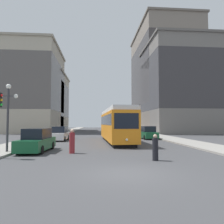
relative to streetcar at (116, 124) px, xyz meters
The scene contains 15 objects.
ground_plane 15.28m from the streetcar, 93.88° to the right, with size 200.00×200.00×0.00m, color #424244.
sidewalk_left 26.95m from the streetcar, 112.10° to the left, with size 3.48×120.00×0.15m, color gray.
sidewalk_right 26.25m from the streetcar, 72.06° to the left, with size 3.48×120.00×0.15m, color gray.
streetcar is the anchor object (origin of this frame).
transit_bus 20.07m from the streetcar, 79.48° to the left, with size 2.72×12.80×3.45m.
parked_car_left_near 7.70m from the streetcar, 158.49° to the left, with size 1.99×4.51×1.82m.
parked_car_left_mid 10.44m from the streetcar, 133.00° to the right, with size 2.09×4.85×1.82m.
parked_car_right_far 6.79m from the streetcar, 41.24° to the left, with size 2.04×4.40×1.82m.
pedestrian_crossing_near 9.79m from the streetcar, 115.48° to the right, with size 0.40×0.40×1.79m.
pedestrian_crossing_far 12.29m from the streetcar, 84.49° to the right, with size 0.35×0.35×1.58m.
lamp_post_left_near 12.44m from the streetcar, 136.51° to the right, with size 1.41×0.36×5.04m.
building_left_corner 44.55m from the streetcar, 116.14° to the left, with size 15.71×16.67×17.18m.
building_left_midblock 34.41m from the streetcar, 122.86° to the left, with size 13.00×18.48×21.21m.
building_right_corner 39.08m from the streetcar, 62.51° to the left, with size 15.03×23.92×29.30m.
building_right_midblock 29.56m from the streetcar, 52.11° to the left, with size 15.68×16.96×21.07m.
Camera 1 is at (-1.39, -9.17, 2.25)m, focal length 32.68 mm.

